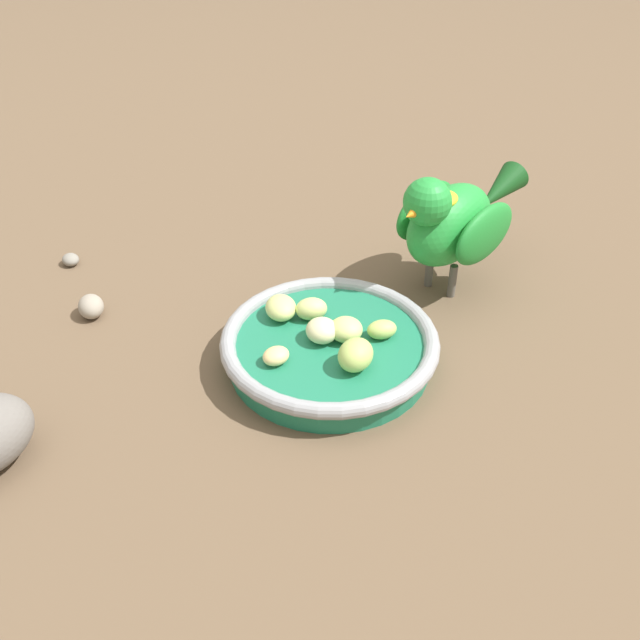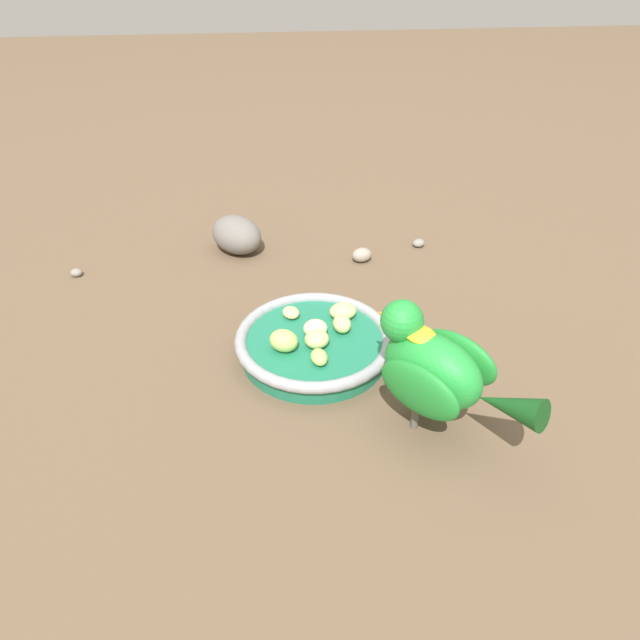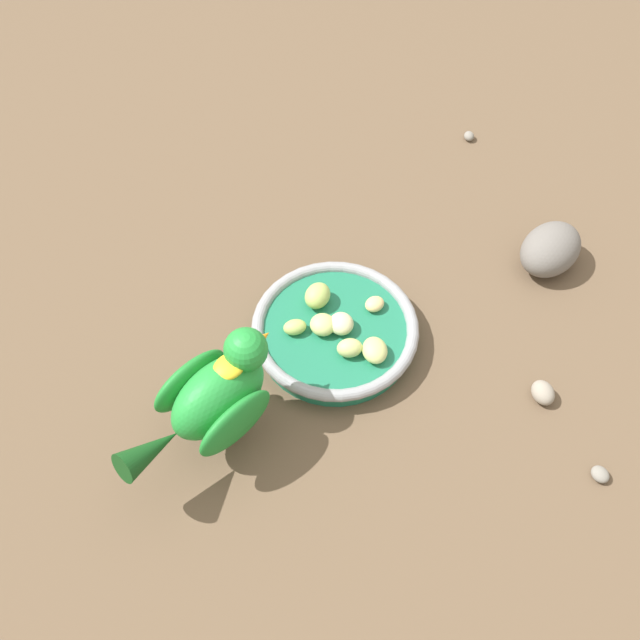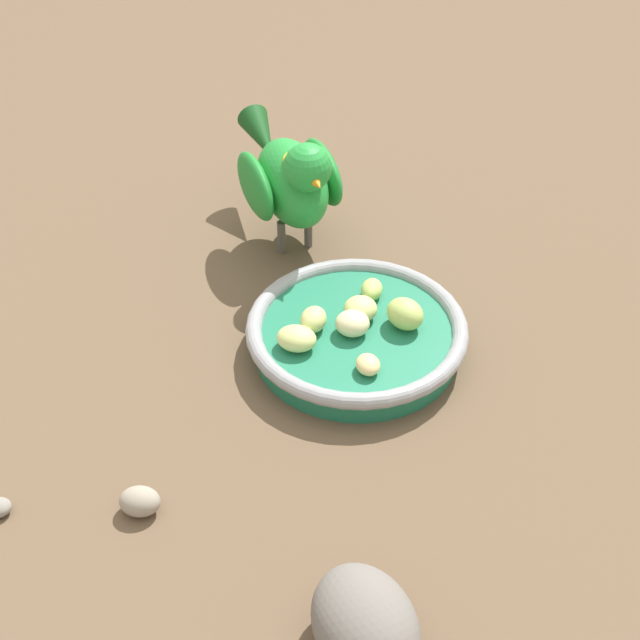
{
  "view_description": "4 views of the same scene",
  "coord_description": "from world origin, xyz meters",
  "px_view_note": "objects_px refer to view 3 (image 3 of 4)",
  "views": [
    {
      "loc": [
        -0.53,
        0.05,
        0.43
      ],
      "look_at": [
        -0.01,
        0.0,
        0.04
      ],
      "focal_mm": 41.15,
      "sensor_mm": 36.0,
      "label": 1
    },
    {
      "loc": [
        -0.07,
        -0.61,
        0.49
      ],
      "look_at": [
        -0.01,
        0.0,
        0.05
      ],
      "focal_mm": 34.92,
      "sensor_mm": 36.0,
      "label": 2
    },
    {
      "loc": [
        0.48,
        -0.06,
        0.75
      ],
      "look_at": [
        -0.01,
        -0.03,
        0.06
      ],
      "focal_mm": 42.68,
      "sensor_mm": 36.0,
      "label": 3
    },
    {
      "loc": [
        -0.21,
        0.59,
        0.57
      ],
      "look_at": [
        0.01,
        0.01,
        0.04
      ],
      "focal_mm": 53.24,
      "sensor_mm": 36.0,
      "label": 4
    }
  ],
  "objects_px": {
    "pebble_1": "(543,393)",
    "pebble_2": "(469,136)",
    "apple_piece_6": "(375,304)",
    "pebble_0": "(600,474)",
    "apple_piece_1": "(318,296)",
    "apple_piece_4": "(375,350)",
    "apple_piece_5": "(323,325)",
    "apple_piece_2": "(345,323)",
    "apple_piece_0": "(295,327)",
    "apple_piece_3": "(350,348)",
    "rock_large": "(550,249)",
    "feeding_bowl": "(335,331)",
    "parrot": "(215,396)"
  },
  "relations": [
    {
      "from": "apple_piece_5",
      "to": "apple_piece_6",
      "type": "xyz_separation_m",
      "value": [
        -0.03,
        0.06,
        -0.0
      ]
    },
    {
      "from": "pebble_0",
      "to": "pebble_2",
      "type": "xyz_separation_m",
      "value": [
        -0.53,
        -0.04,
        -0.0
      ]
    },
    {
      "from": "apple_piece_4",
      "to": "pebble_1",
      "type": "relative_size",
      "value": 1.12
    },
    {
      "from": "pebble_2",
      "to": "rock_large",
      "type": "bearing_deg",
      "value": 13.09
    },
    {
      "from": "apple_piece_5",
      "to": "pebble_1",
      "type": "relative_size",
      "value": 0.97
    },
    {
      "from": "apple_piece_3",
      "to": "apple_piece_5",
      "type": "relative_size",
      "value": 0.98
    },
    {
      "from": "apple_piece_0",
      "to": "apple_piece_4",
      "type": "bearing_deg",
      "value": 66.28
    },
    {
      "from": "apple_piece_3",
      "to": "apple_piece_2",
      "type": "bearing_deg",
      "value": -176.79
    },
    {
      "from": "apple_piece_4",
      "to": "apple_piece_2",
      "type": "bearing_deg",
      "value": -142.24
    },
    {
      "from": "apple_piece_2",
      "to": "parrot",
      "type": "distance_m",
      "value": 0.19
    },
    {
      "from": "apple_piece_1",
      "to": "apple_piece_4",
      "type": "bearing_deg",
      "value": 37.17
    },
    {
      "from": "apple_piece_0",
      "to": "apple_piece_5",
      "type": "xyz_separation_m",
      "value": [
        0.0,
        0.03,
        0.0
      ]
    },
    {
      "from": "apple_piece_4",
      "to": "apple_piece_1",
      "type": "bearing_deg",
      "value": -142.83
    },
    {
      "from": "rock_large",
      "to": "pebble_2",
      "type": "height_order",
      "value": "rock_large"
    },
    {
      "from": "apple_piece_4",
      "to": "parrot",
      "type": "relative_size",
      "value": 0.21
    },
    {
      "from": "apple_piece_4",
      "to": "pebble_1",
      "type": "xyz_separation_m",
      "value": [
        0.05,
        0.18,
        -0.02
      ]
    },
    {
      "from": "pebble_1",
      "to": "apple_piece_0",
      "type": "bearing_deg",
      "value": -108.55
    },
    {
      "from": "apple_piece_4",
      "to": "pebble_0",
      "type": "xyz_separation_m",
      "value": [
        0.15,
        0.22,
        -0.03
      ]
    },
    {
      "from": "apple_piece_2",
      "to": "pebble_0",
      "type": "relative_size",
      "value": 1.47
    },
    {
      "from": "feeding_bowl",
      "to": "pebble_0",
      "type": "distance_m",
      "value": 0.33
    },
    {
      "from": "apple_piece_6",
      "to": "pebble_1",
      "type": "bearing_deg",
      "value": 56.17
    },
    {
      "from": "apple_piece_6",
      "to": "pebble_0",
      "type": "distance_m",
      "value": 0.31
    },
    {
      "from": "apple_piece_1",
      "to": "pebble_1",
      "type": "xyz_separation_m",
      "value": [
        0.13,
        0.24,
        -0.03
      ]
    },
    {
      "from": "rock_large",
      "to": "pebble_1",
      "type": "xyz_separation_m",
      "value": [
        0.19,
        -0.05,
        -0.02
      ]
    },
    {
      "from": "apple_piece_4",
      "to": "pebble_1",
      "type": "distance_m",
      "value": 0.19
    },
    {
      "from": "feeding_bowl",
      "to": "parrot",
      "type": "relative_size",
      "value": 1.18
    },
    {
      "from": "feeding_bowl",
      "to": "apple_piece_4",
      "type": "relative_size",
      "value": 5.66
    },
    {
      "from": "apple_piece_1",
      "to": "rock_large",
      "type": "bearing_deg",
      "value": 101.65
    },
    {
      "from": "feeding_bowl",
      "to": "parrot",
      "type": "distance_m",
      "value": 0.18
    },
    {
      "from": "apple_piece_6",
      "to": "pebble_0",
      "type": "relative_size",
      "value": 1.18
    },
    {
      "from": "apple_piece_2",
      "to": "apple_piece_6",
      "type": "relative_size",
      "value": 1.25
    },
    {
      "from": "pebble_1",
      "to": "pebble_2",
      "type": "height_order",
      "value": "pebble_1"
    },
    {
      "from": "apple_piece_4",
      "to": "rock_large",
      "type": "height_order",
      "value": "rock_large"
    },
    {
      "from": "apple_piece_1",
      "to": "apple_piece_6",
      "type": "relative_size",
      "value": 1.47
    },
    {
      "from": "feeding_bowl",
      "to": "apple_piece_5",
      "type": "height_order",
      "value": "apple_piece_5"
    },
    {
      "from": "feeding_bowl",
      "to": "pebble_2",
      "type": "bearing_deg",
      "value": 146.73
    },
    {
      "from": "apple_piece_6",
      "to": "pebble_1",
      "type": "xyz_separation_m",
      "value": [
        0.12,
        0.18,
        -0.02
      ]
    },
    {
      "from": "feeding_bowl",
      "to": "pebble_1",
      "type": "distance_m",
      "value": 0.24
    },
    {
      "from": "apple_piece_4",
      "to": "pebble_2",
      "type": "distance_m",
      "value": 0.42
    },
    {
      "from": "apple_piece_1",
      "to": "apple_piece_4",
      "type": "distance_m",
      "value": 0.1
    },
    {
      "from": "apple_piece_0",
      "to": "apple_piece_1",
      "type": "height_order",
      "value": "apple_piece_1"
    },
    {
      "from": "apple_piece_1",
      "to": "apple_piece_2",
      "type": "relative_size",
      "value": 1.17
    },
    {
      "from": "apple_piece_3",
      "to": "rock_large",
      "type": "xyz_separation_m",
      "value": [
        -0.13,
        0.26,
        -0.01
      ]
    },
    {
      "from": "apple_piece_3",
      "to": "pebble_2",
      "type": "xyz_separation_m",
      "value": [
        -0.37,
        0.21,
        -0.03
      ]
    },
    {
      "from": "apple_piece_4",
      "to": "apple_piece_6",
      "type": "height_order",
      "value": "apple_piece_4"
    },
    {
      "from": "feeding_bowl",
      "to": "apple_piece_0",
      "type": "height_order",
      "value": "apple_piece_0"
    },
    {
      "from": "apple_piece_5",
      "to": "pebble_1",
      "type": "height_order",
      "value": "apple_piece_5"
    },
    {
      "from": "apple_piece_1",
      "to": "apple_piece_5",
      "type": "distance_m",
      "value": 0.04
    },
    {
      "from": "apple_piece_2",
      "to": "apple_piece_3",
      "type": "relative_size",
      "value": 1.02
    },
    {
      "from": "apple_piece_2",
      "to": "pebble_0",
      "type": "bearing_deg",
      "value": 53.12
    }
  ]
}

